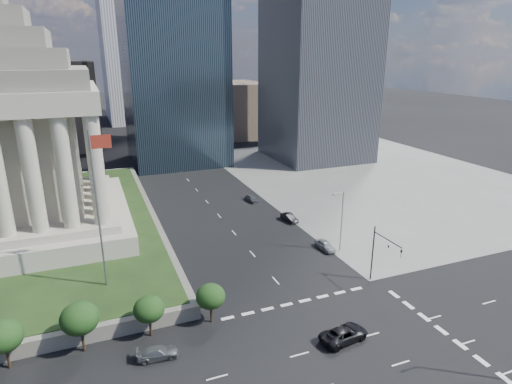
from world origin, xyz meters
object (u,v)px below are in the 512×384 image
street_lamp_north (341,218)px  pickup_truck (344,334)px  parked_sedan_far (252,198)px  war_memorial (2,113)px  parked_sedan_near (325,245)px  flagpole (98,202)px  traffic_signal_ne (382,250)px  parked_sedan_mid (289,218)px  suv_grey (158,353)px

street_lamp_north → pickup_truck: bearing=-120.7°
street_lamp_north → parked_sedan_far: street_lamp_north is taller
war_memorial → parked_sedan_near: size_ratio=9.08×
parked_sedan_near → pickup_truck: bearing=-117.2°
flagpole → traffic_signal_ne: 36.69m
street_lamp_north → parked_sedan_mid: street_lamp_north is taller
war_memorial → suv_grey: war_memorial is taller
traffic_signal_ne → parked_sedan_near: traffic_signal_ne is taller
street_lamp_north → parked_sedan_far: size_ratio=2.47×
parked_sedan_far → parked_sedan_near: bearing=-89.7°
flagpole → parked_sedan_mid: size_ratio=4.65×
traffic_signal_ne → parked_sedan_near: size_ratio=1.86×
war_memorial → street_lamp_north: bearing=-25.9°
street_lamp_north → pickup_truck: size_ratio=1.76×
pickup_truck → parked_sedan_far: pickup_truck is taller
parked_sedan_far → parked_sedan_mid: bearing=-84.4°
suv_grey → parked_sedan_far: parked_sedan_far is taller
parked_sedan_far → pickup_truck: bearing=-103.9°
flagpole → pickup_truck: size_ratio=3.53×
war_memorial → traffic_signal_ne: 60.00m
flagpole → parked_sedan_far: flagpole is taller
war_memorial → parked_sedan_mid: 50.71m
war_memorial → parked_sedan_mid: war_memorial is taller
war_memorial → flagpole: 28.16m
street_lamp_north → suv_grey: street_lamp_north is taller
traffic_signal_ne → suv_grey: bearing=-173.0°
suv_grey → parked_sedan_mid: (29.38, 29.51, 0.07)m
parked_sedan_near → parked_sedan_far: parked_sedan_near is taller
street_lamp_north → suv_grey: (-31.21, -15.05, -5.02)m
street_lamp_north → suv_grey: 35.01m
traffic_signal_ne → war_memorial: bearing=143.6°
pickup_truck → traffic_signal_ne: bearing=-61.5°
street_lamp_north → pickup_truck: (-11.68, -19.64, -4.87)m
suv_grey → parked_sedan_near: parked_sedan_near is taller
street_lamp_north → pickup_truck: 23.36m
flagpole → parked_sedan_near: flagpole is taller
flagpole → suv_grey: (3.95, -14.05, -12.47)m
parked_sedan_near → flagpole: bearing=-178.1°
war_memorial → pickup_truck: (35.65, -42.64, -20.61)m
traffic_signal_ne → street_lamp_north: bearing=85.8°
flagpole → suv_grey: bearing=-74.3°
flagpole → traffic_signal_ne: bearing=-16.7°
parked_sedan_far → suv_grey: bearing=-127.3°
parked_sedan_far → street_lamp_north: bearing=-86.2°
street_lamp_north → parked_sedan_mid: bearing=97.2°
suv_grey → parked_sedan_near: bearing=-55.6°
pickup_truck → parked_sedan_near: size_ratio=1.32×
pickup_truck → parked_sedan_far: (7.35, 47.34, -0.10)m
pickup_truck → parked_sedan_mid: size_ratio=1.32×
street_lamp_north → parked_sedan_near: bearing=147.3°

